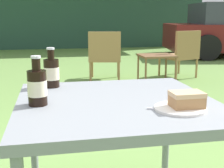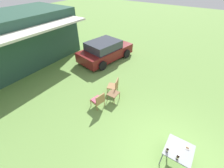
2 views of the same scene
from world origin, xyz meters
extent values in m
cube|color=#284C3D|center=(-0.66, 11.08, 1.61)|extent=(11.19, 4.06, 3.21)
cylinder|color=black|center=(3.75, 7.49, 0.31)|extent=(0.65, 0.31, 0.62)
cylinder|color=black|center=(3.41, 5.60, 0.31)|extent=(0.65, 0.31, 0.62)
cylinder|color=#9E7547|center=(0.87, 3.99, 0.16)|extent=(0.04, 0.04, 0.33)
cylinder|color=#9E7547|center=(0.42, 4.07, 0.16)|extent=(0.04, 0.04, 0.33)
cylinder|color=#9E7547|center=(0.78, 3.54, 0.16)|extent=(0.04, 0.04, 0.33)
cylinder|color=#9E7547|center=(0.34, 3.63, 0.16)|extent=(0.04, 0.04, 0.33)
cube|color=#9E7547|center=(0.60, 3.81, 0.36)|extent=(0.60, 0.60, 0.06)
cube|color=#9E7547|center=(0.56, 3.58, 0.60)|extent=(0.51, 0.15, 0.42)
cube|color=#CC5670|center=(0.60, 3.81, 0.41)|extent=(0.54, 0.51, 0.05)
cylinder|color=#9E7547|center=(2.05, 4.09, 0.16)|extent=(0.04, 0.04, 0.33)
cylinder|color=#9E7547|center=(1.62, 3.95, 0.16)|extent=(0.04, 0.04, 0.33)
cylinder|color=#9E7547|center=(2.19, 3.66, 0.16)|extent=(0.04, 0.04, 0.33)
cylinder|color=#9E7547|center=(1.76, 3.52, 0.16)|extent=(0.04, 0.04, 0.33)
cube|color=#9E7547|center=(1.90, 3.81, 0.36)|extent=(0.65, 0.65, 0.06)
cube|color=#9E7547|center=(1.98, 3.59, 0.60)|extent=(0.50, 0.21, 0.42)
cube|color=brown|center=(1.37, 3.41, 0.44)|extent=(0.53, 0.47, 0.03)
cylinder|color=brown|center=(1.13, 3.20, 0.21)|extent=(0.03, 0.03, 0.42)
cylinder|color=brown|center=(1.61, 3.20, 0.21)|extent=(0.03, 0.03, 0.42)
cylinder|color=brown|center=(1.13, 3.62, 0.21)|extent=(0.03, 0.03, 0.42)
cylinder|color=brown|center=(1.61, 3.62, 0.21)|extent=(0.03, 0.03, 0.42)
cube|color=gray|center=(0.00, 0.00, 0.68)|extent=(0.86, 0.84, 0.04)
cylinder|color=gray|center=(-0.39, 0.38, 0.33)|extent=(0.04, 0.04, 0.66)
cylinder|color=gray|center=(0.39, 0.38, 0.33)|extent=(0.04, 0.04, 0.66)
cylinder|color=white|center=(0.22, -0.19, 0.70)|extent=(0.21, 0.21, 0.01)
cube|color=#AD7A4C|center=(0.24, -0.19, 0.73)|extent=(0.12, 0.09, 0.04)
cube|color=tan|center=(0.24, -0.19, 0.76)|extent=(0.13, 0.09, 0.02)
cylinder|color=black|center=(-0.28, 0.31, 0.77)|extent=(0.08, 0.08, 0.14)
cylinder|color=black|center=(-0.28, 0.31, 0.87)|extent=(0.04, 0.04, 0.05)
cylinder|color=silver|center=(-0.28, 0.31, 0.90)|extent=(0.04, 0.04, 0.01)
cylinder|color=beige|center=(-0.28, 0.31, 0.77)|extent=(0.08, 0.08, 0.06)
cylinder|color=black|center=(-0.33, -0.01, 0.77)|extent=(0.08, 0.08, 0.14)
cylinder|color=black|center=(-0.33, -0.01, 0.87)|extent=(0.04, 0.04, 0.05)
cylinder|color=silver|center=(-0.33, -0.01, 0.90)|extent=(0.04, 0.04, 0.01)
cylinder|color=beige|center=(-0.33, -0.01, 0.77)|extent=(0.08, 0.08, 0.06)
cube|color=silver|center=(0.17, -0.19, 0.70)|extent=(0.16, 0.08, 0.01)
camera|label=1|loc=(-0.27, -1.29, 1.06)|focal=50.00mm
camera|label=2|loc=(-3.29, 0.37, 5.22)|focal=24.00mm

